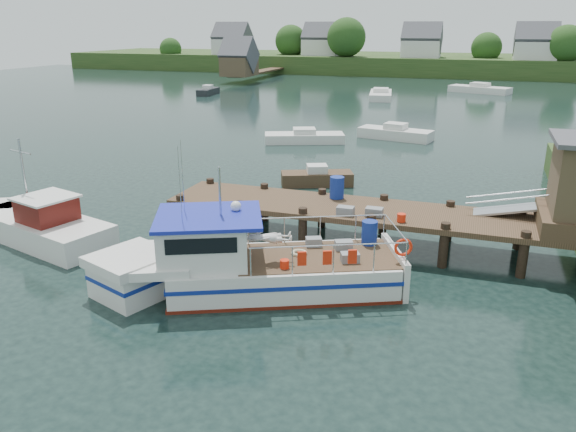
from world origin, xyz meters
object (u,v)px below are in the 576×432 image
(moored_b, at_px, (395,133))
(lobster_boat, at_px, (245,265))
(moored_far, at_px, (480,89))
(work_boat, at_px, (37,224))
(moored_d, at_px, (381,95))
(dock, at_px, (512,199))
(moored_a, at_px, (304,137))
(moored_e, at_px, (208,91))
(moored_rowboat, at_px, (317,178))

(moored_b, bearing_deg, lobster_boat, -114.53)
(moored_far, bearing_deg, work_boat, -99.03)
(work_boat, distance_m, moored_d, 48.21)
(dock, relative_size, moored_d, 2.31)
(work_boat, height_order, moored_a, work_boat)
(moored_far, xyz_separation_m, moored_e, (-30.54, -12.49, -0.03))
(moored_rowboat, distance_m, moored_d, 37.14)
(lobster_boat, height_order, moored_d, lobster_boat)
(dock, height_order, lobster_boat, lobster_boat)
(moored_far, distance_m, moored_a, 37.93)
(moored_b, relative_size, moored_d, 0.77)
(moored_far, bearing_deg, moored_a, -101.32)
(moored_a, bearing_deg, moored_d, 87.33)
(lobster_boat, distance_m, moored_a, 23.44)
(lobster_boat, distance_m, moored_b, 26.24)
(moored_far, relative_size, moored_a, 1.31)
(work_boat, xyz_separation_m, moored_a, (4.08, 21.34, -0.24))
(moored_a, distance_m, moored_b, 6.77)
(moored_far, xyz_separation_m, moored_b, (-5.29, -32.88, -0.02))
(moored_rowboat, xyz_separation_m, moored_d, (-3.21, 37.00, 0.04))
(moored_b, distance_m, moored_d, 23.81)
(dock, height_order, moored_rowboat, dock)
(lobster_boat, xyz_separation_m, moored_e, (-24.58, 46.62, -0.43))
(moored_d, bearing_deg, dock, -53.32)
(lobster_boat, xyz_separation_m, moored_rowboat, (-1.28, 12.47, -0.46))
(dock, height_order, moored_d, dock)
(moored_a, xyz_separation_m, moored_e, (-19.39, 23.77, 0.05))
(work_boat, relative_size, moored_b, 1.34)
(dock, bearing_deg, moored_far, 91.83)
(work_boat, xyz_separation_m, moored_b, (9.95, 24.72, -0.19))
(lobster_boat, xyz_separation_m, moored_b, (0.67, 26.23, -0.42))
(work_boat, bearing_deg, lobster_boat, 6.77)
(moored_d, bearing_deg, moored_rowboat, -63.71)
(lobster_boat, bearing_deg, dock, 9.32)
(dock, distance_m, moored_e, 52.58)
(moored_b, bearing_deg, moored_e, 118.02)
(moored_a, xyz_separation_m, moored_d, (0.71, 26.62, 0.06))
(lobster_boat, xyz_separation_m, moored_d, (-4.48, 49.47, -0.42))
(moored_rowboat, xyz_separation_m, moored_a, (-3.92, 10.38, -0.02))
(moored_a, bearing_deg, lobster_boat, -78.34)
(moored_rowboat, height_order, moored_e, moored_e)
(lobster_boat, bearing_deg, moored_rowboat, 71.38)
(dock, relative_size, moored_e, 3.93)
(moored_b, bearing_deg, dock, -94.67)
(moored_rowboat, relative_size, moored_a, 0.66)
(dock, bearing_deg, lobster_boat, -146.22)
(moored_rowboat, relative_size, moored_far, 0.51)
(work_boat, bearing_deg, dock, 28.08)
(moored_rowboat, distance_m, moored_b, 13.89)
(work_boat, distance_m, moored_b, 26.65)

